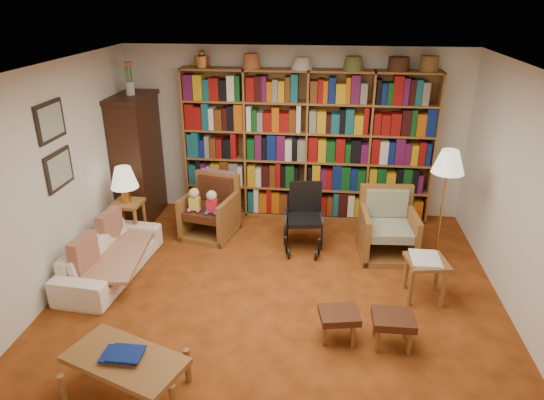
# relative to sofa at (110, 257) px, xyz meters

# --- Properties ---
(floor) EXTENTS (5.00, 5.00, 0.00)m
(floor) POSITION_rel_sofa_xyz_m (2.05, -0.34, -0.24)
(floor) COLOR #9E4618
(floor) RESTS_ON ground
(ceiling) EXTENTS (5.00, 5.00, 0.00)m
(ceiling) POSITION_rel_sofa_xyz_m (2.05, -0.34, 2.26)
(ceiling) COLOR silver
(ceiling) RESTS_ON wall_back
(wall_back) EXTENTS (5.00, 0.00, 5.00)m
(wall_back) POSITION_rel_sofa_xyz_m (2.05, 2.16, 1.01)
(wall_back) COLOR silver
(wall_back) RESTS_ON floor
(wall_front) EXTENTS (5.00, 0.00, 5.00)m
(wall_front) POSITION_rel_sofa_xyz_m (2.05, -2.84, 1.01)
(wall_front) COLOR silver
(wall_front) RESTS_ON floor
(wall_left) EXTENTS (0.00, 5.00, 5.00)m
(wall_left) POSITION_rel_sofa_xyz_m (-0.45, -0.34, 1.01)
(wall_left) COLOR silver
(wall_left) RESTS_ON floor
(wall_right) EXTENTS (0.00, 5.00, 5.00)m
(wall_right) POSITION_rel_sofa_xyz_m (4.55, -0.34, 1.01)
(wall_right) COLOR silver
(wall_right) RESTS_ON floor
(bookshelf) EXTENTS (3.60, 0.30, 2.42)m
(bookshelf) POSITION_rel_sofa_xyz_m (2.25, 1.99, 0.93)
(bookshelf) COLOR brown
(bookshelf) RESTS_ON floor
(curio_cabinet) EXTENTS (0.50, 0.95, 2.40)m
(curio_cabinet) POSITION_rel_sofa_xyz_m (-0.20, 1.66, 0.72)
(curio_cabinet) COLOR #361C0E
(curio_cabinet) RESTS_ON floor
(framed_pictures) EXTENTS (0.03, 0.52, 0.97)m
(framed_pictures) POSITION_rel_sofa_xyz_m (-0.43, -0.04, 1.39)
(framed_pictures) COLOR black
(framed_pictures) RESTS_ON wall_left
(sofa) EXTENTS (1.67, 0.77, 0.47)m
(sofa) POSITION_rel_sofa_xyz_m (0.00, 0.00, 0.00)
(sofa) COLOR white
(sofa) RESTS_ON floor
(sofa_throw) EXTENTS (0.83, 1.37, 0.04)m
(sofa_throw) POSITION_rel_sofa_xyz_m (0.05, 0.00, 0.06)
(sofa_throw) COLOR beige
(sofa_throw) RESTS_ON sofa
(cushion_left) EXTENTS (0.19, 0.42, 0.40)m
(cushion_left) POSITION_rel_sofa_xyz_m (-0.13, 0.35, 0.21)
(cushion_left) COLOR maroon
(cushion_left) RESTS_ON sofa
(cushion_right) EXTENTS (0.18, 0.42, 0.41)m
(cushion_right) POSITION_rel_sofa_xyz_m (-0.13, -0.35, 0.21)
(cushion_right) COLOR maroon
(cushion_right) RESTS_ON sofa
(side_table_lamp) EXTENTS (0.40, 0.40, 0.58)m
(side_table_lamp) POSITION_rel_sofa_xyz_m (-0.10, 0.87, 0.18)
(side_table_lamp) COLOR brown
(side_table_lamp) RESTS_ON floor
(table_lamp) EXTENTS (0.36, 0.36, 0.50)m
(table_lamp) POSITION_rel_sofa_xyz_m (-0.10, 0.87, 0.68)
(table_lamp) COLOR gold
(table_lamp) RESTS_ON side_table_lamp
(armchair_leather) EXTENTS (0.82, 0.84, 0.85)m
(armchair_leather) POSITION_rel_sofa_xyz_m (0.95, 1.24, 0.11)
(armchair_leather) COLOR brown
(armchair_leather) RESTS_ON floor
(armchair_sage) EXTENTS (0.74, 0.76, 0.86)m
(armchair_sage) POSITION_rel_sofa_xyz_m (3.37, 0.94, 0.09)
(armchair_sage) COLOR brown
(armchair_sage) RESTS_ON floor
(wheelchair) EXTENTS (0.51, 0.71, 0.89)m
(wheelchair) POSITION_rel_sofa_xyz_m (2.29, 0.98, 0.17)
(wheelchair) COLOR black
(wheelchair) RESTS_ON floor
(floor_lamp) EXTENTS (0.39, 0.39, 1.47)m
(floor_lamp) POSITION_rel_sofa_xyz_m (3.99, 0.82, 1.03)
(floor_lamp) COLOR gold
(floor_lamp) RESTS_ON floor
(side_table_papers) EXTENTS (0.48, 0.48, 0.52)m
(side_table_papers) POSITION_rel_sofa_xyz_m (3.68, -0.09, 0.16)
(side_table_papers) COLOR brown
(side_table_papers) RESTS_ON floor
(footstool_a) EXTENTS (0.43, 0.39, 0.32)m
(footstool_a) POSITION_rel_sofa_xyz_m (2.73, -0.91, 0.02)
(footstool_a) COLOR #492613
(footstool_a) RESTS_ON floor
(footstool_b) EXTENTS (0.40, 0.35, 0.34)m
(footstool_b) POSITION_rel_sofa_xyz_m (3.24, -0.94, 0.04)
(footstool_b) COLOR #492613
(footstool_b) RESTS_ON floor
(coffee_table) EXTENTS (1.12, 0.83, 0.45)m
(coffee_table) POSITION_rel_sofa_xyz_m (0.95, -1.84, 0.11)
(coffee_table) COLOR brown
(coffee_table) RESTS_ON floor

